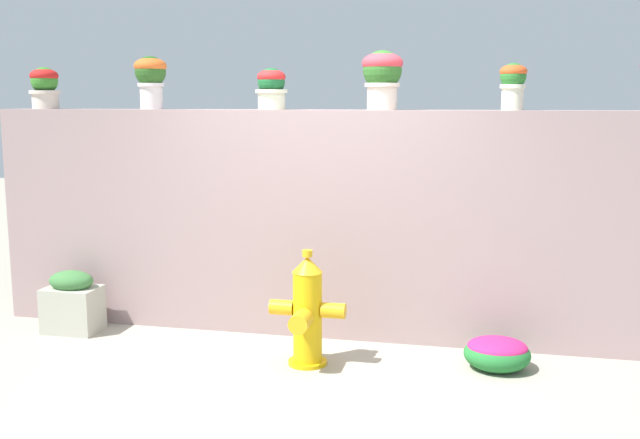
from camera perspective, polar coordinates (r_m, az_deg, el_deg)
ground_plane at (r=5.37m, az=-2.71°, el=-12.68°), size 24.00×24.00×0.00m
stone_wall at (r=6.29m, az=0.25°, el=-0.29°), size 5.86×0.38×1.92m
potted_plant_0 at (r=7.23m, az=-20.55°, el=9.70°), size 0.28×0.28×0.37m
potted_plant_1 at (r=6.73m, az=-12.99°, el=10.81°), size 0.28×0.28×0.46m
potted_plant_2 at (r=6.36m, az=-3.79°, el=10.25°), size 0.27×0.27×0.35m
potted_plant_3 at (r=6.11m, az=4.85°, el=11.19°), size 0.33×0.33×0.48m
potted_plant_4 at (r=6.10m, az=14.72°, el=10.30°), size 0.21×0.21×0.37m
fire_hydrant at (r=5.62m, az=-1.02°, el=-7.27°), size 0.58×0.46×0.89m
flower_bush_left at (r=5.78m, az=13.56°, el=-9.96°), size 0.50×0.45×0.25m
planter_box at (r=6.81m, az=-18.63°, el=-6.10°), size 0.46×0.33×0.54m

